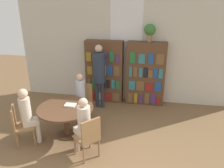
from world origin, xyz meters
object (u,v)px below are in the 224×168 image
object	(u,v)px
seated_reader_right	(83,123)
bookshelf_left	(104,72)
flower_vase	(150,30)
librarian_standing	(99,70)
seated_reader_back	(28,113)
chair_left_side	(83,99)
chair_far_side	(88,136)
chair_near_camera	(20,124)
bookshelf_right	(146,74)
reading_table	(66,112)
seated_reader_left	(80,95)

from	to	relation	value
seated_reader_right	bookshelf_left	bearing A→B (deg)	45.41
flower_vase	librarian_standing	distance (m)	1.71
seated_reader_back	chair_left_side	bearing A→B (deg)	120.16
chair_far_side	chair_near_camera	bearing A→B (deg)	126.00
bookshelf_right	seated_reader_right	distance (m)	2.77
flower_vase	seated_reader_back	xyz separation A→B (m)	(-2.34, -2.41, -1.43)
reading_table	seated_reader_left	bearing A→B (deg)	83.61
flower_vase	reading_table	bearing A→B (deg)	-129.62
reading_table	seated_reader_left	distance (m)	0.76
seated_reader_right	seated_reader_back	bearing A→B (deg)	125.96
flower_vase	chair_left_side	bearing A→B (deg)	-145.27
reading_table	chair_far_side	distance (m)	0.95
bookshelf_right	flower_vase	distance (m)	1.22
chair_left_side	flower_vase	bearing A→B (deg)	-138.89
seated_reader_right	librarian_standing	bearing A→B (deg)	47.07
reading_table	chair_near_camera	bearing A→B (deg)	-150.39
seated_reader_left	bookshelf_left	bearing A→B (deg)	-98.72
seated_reader_left	flower_vase	bearing A→B (deg)	-134.92
bookshelf_left	reading_table	xyz separation A→B (m)	(-0.43, -2.03, -0.32)
bookshelf_right	chair_near_camera	bearing A→B (deg)	-134.56
reading_table	librarian_standing	world-z (taller)	librarian_standing
reading_table	librarian_standing	distance (m)	1.66
bookshelf_right	librarian_standing	world-z (taller)	bookshelf_right
seated_reader_left	seated_reader_right	size ratio (longest dim) A/B	1.00
bookshelf_right	seated_reader_right	world-z (taller)	bookshelf_right
seated_reader_left	chair_far_side	bearing A→B (deg)	120.22
bookshelf_right	seated_reader_right	size ratio (longest dim) A/B	1.50
reading_table	chair_far_side	xyz separation A→B (m)	(0.70, -0.64, -0.11)
chair_left_side	librarian_standing	distance (m)	0.91
chair_left_side	seated_reader_right	size ratio (longest dim) A/B	0.72
bookshelf_right	chair_left_side	distance (m)	1.92
bookshelf_right	librarian_standing	xyz separation A→B (m)	(-1.24, -0.50, 0.21)
flower_vase	chair_far_side	xyz separation A→B (m)	(-0.98, -2.67, -1.64)
flower_vase	bookshelf_left	bearing A→B (deg)	-179.77
seated_reader_right	librarian_standing	xyz separation A→B (m)	(-0.17, 2.04, 0.44)
flower_vase	reading_table	world-z (taller)	flower_vase
chair_near_camera	seated_reader_left	xyz separation A→B (m)	(0.91, 1.22, 0.18)
reading_table	seated_reader_right	xyz separation A→B (m)	(0.56, -0.51, 0.09)
bookshelf_left	librarian_standing	world-z (taller)	bookshelf_left
bookshelf_right	flower_vase	bearing A→B (deg)	6.16
seated_reader_back	reading_table	bearing A→B (deg)	90.00
chair_near_camera	flower_vase	bearing A→B (deg)	105.33
librarian_standing	bookshelf_right	bearing A→B (deg)	22.03
chair_near_camera	seated_reader_right	xyz separation A→B (m)	(1.38, -0.05, 0.20)
seated_reader_left	librarian_standing	size ratio (longest dim) A/B	0.68
reading_table	seated_reader_right	world-z (taller)	seated_reader_right
chair_far_side	seated_reader_back	size ratio (longest dim) A/B	0.71
seated_reader_left	librarian_standing	distance (m)	0.95
bookshelf_right	seated_reader_left	xyz separation A→B (m)	(-1.55, -1.27, -0.24)
librarian_standing	seated_reader_back	bearing A→B (deg)	-119.06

